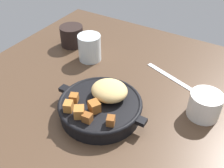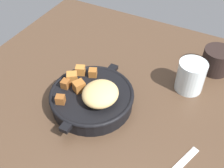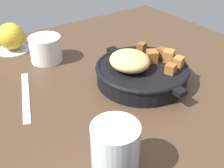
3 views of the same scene
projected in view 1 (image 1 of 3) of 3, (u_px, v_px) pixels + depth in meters
ground_plane at (108, 102)px, 80.93cm from camera, size 96.34×98.05×2.40cm
cast_iron_skillet at (101, 105)px, 73.26cm from camera, size 27.24×22.93×8.75cm
butter_knife at (172, 78)px, 88.13cm from camera, size 20.14×8.53×0.36cm
water_glass_tall at (90, 48)px, 94.39cm from camera, size 8.00×8.00×9.33cm
ceramic_mug_white at (205, 105)px, 72.69cm from camera, size 8.80×8.80×7.14cm
coffee_mug_dark at (72, 36)px, 102.92cm from camera, size 8.73×8.73×7.68cm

